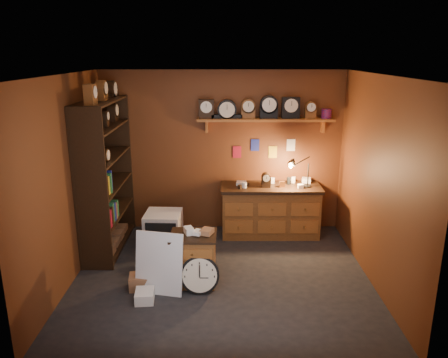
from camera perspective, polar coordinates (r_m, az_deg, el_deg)
floor at (r=6.14m, az=-0.31°, el=-12.64°), size 4.00×4.00×0.00m
room_shell at (r=5.62m, az=0.13°, el=3.47°), size 4.02×3.62×2.71m
shelving_unit at (r=6.83m, az=-15.50°, el=1.13°), size 0.47×1.60×2.58m
workbench at (r=7.33m, az=6.06°, el=-3.73°), size 1.65×0.66×1.36m
low_cabinet at (r=5.85m, az=-3.99°, el=-10.04°), size 0.61×0.51×0.78m
big_round_clock at (r=5.67m, az=-3.18°, el=-12.41°), size 0.50×0.17×0.50m
white_panel at (r=5.86m, az=-8.33°, el=-14.34°), size 0.64×0.30×0.82m
mini_fridge at (r=6.94m, az=-7.91°, el=-6.63°), size 0.57×0.59×0.57m
floor_box_a at (r=5.93m, az=-10.79°, el=-13.02°), size 0.33×0.29×0.18m
floor_box_b at (r=5.66m, az=-10.32°, el=-14.79°), size 0.25×0.29×0.14m
floor_box_c at (r=6.46m, az=-8.53°, el=-10.33°), size 0.29×0.26×0.19m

